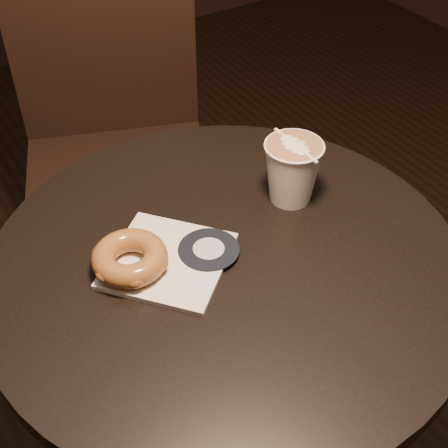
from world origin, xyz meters
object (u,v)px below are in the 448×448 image
object	(u,v)px
chair	(112,112)
doughnut	(130,258)
pastry_bag	(168,260)
latte_cup	(292,172)
cafe_table	(226,342)

from	to	relation	value
chair	doughnut	distance (m)	0.69
pastry_bag	latte_cup	distance (m)	0.24
doughnut	latte_cup	world-z (taller)	latte_cup
cafe_table	doughnut	bearing A→B (deg)	159.23
cafe_table	pastry_bag	xyz separation A→B (m)	(-0.08, 0.04, 0.20)
pastry_bag	latte_cup	world-z (taller)	latte_cup
cafe_table	doughnut	distance (m)	0.26
chair	pastry_bag	xyz separation A→B (m)	(-0.18, -0.64, 0.15)
latte_cup	cafe_table	bearing A→B (deg)	-159.08
latte_cup	chair	bearing A→B (deg)	95.07
chair	latte_cup	distance (m)	0.64
cafe_table	pastry_bag	size ratio (longest dim) A/B	4.62
cafe_table	chair	distance (m)	0.68
pastry_bag	doughnut	world-z (taller)	doughnut
latte_cup	pastry_bag	bearing A→B (deg)	-173.76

